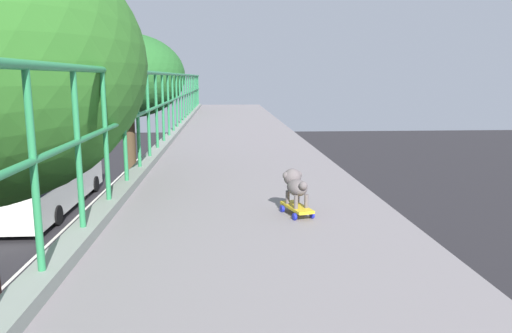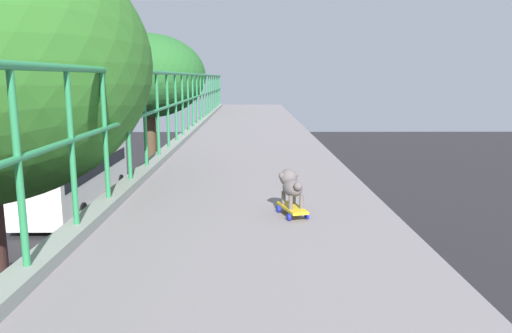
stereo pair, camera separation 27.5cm
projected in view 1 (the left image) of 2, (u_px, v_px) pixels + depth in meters
The scene contains 5 objects.
green_railing at pixel (7, 261), 2.38m from camera, with size 0.20×37.20×1.29m.
city_bus at pixel (51, 176), 25.66m from camera, with size 2.67×11.00×3.08m.
roadside_tree_far at pixel (127, 78), 16.55m from camera, with size 3.95×3.95×8.37m.
toy_skateboard at pixel (297, 208), 4.29m from camera, with size 0.27×0.44×0.08m.
small_dog at pixel (295, 184), 4.29m from camera, with size 0.23×0.37×0.31m.
Camera 1 is at (0.82, -2.34, 6.89)m, focal length 34.25 mm.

